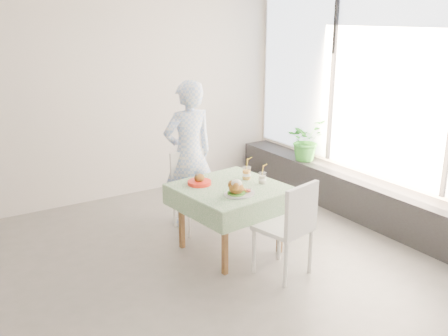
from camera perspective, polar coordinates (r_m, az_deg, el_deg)
floor at (r=5.05m, az=-6.54°, el=-12.50°), size 6.00×6.00×0.00m
wall_back at (r=6.83m, az=-16.31°, el=7.32°), size 6.00×0.02×2.80m
wall_front at (r=2.61m, az=17.50°, el=-8.36°), size 6.00×0.02×2.80m
wall_right at (r=6.37m, az=18.14°, el=6.49°), size 0.02×5.00×2.80m
window_pane at (r=6.31m, az=18.17°, el=8.70°), size 0.01×4.80×2.18m
window_ledge at (r=6.52m, az=16.07°, el=-3.60°), size 0.40×4.80×0.50m
cafe_table at (r=5.39m, az=0.74°, el=-4.93°), size 1.15×1.15×0.74m
chair_far at (r=6.00m, az=-3.35°, el=-4.37°), size 0.44×0.44×0.93m
chair_near at (r=5.02m, az=6.85°, el=-8.82°), size 0.55×0.55×0.98m
diner at (r=6.00m, az=-4.06°, el=1.61°), size 0.65×0.43×1.77m
main_dish at (r=5.02m, az=1.59°, el=-2.53°), size 0.33×0.33×0.17m
juice_cup_orange at (r=5.50m, az=2.59°, el=-0.65°), size 0.10×0.10×0.28m
juice_cup_lemonade at (r=5.38m, az=4.39°, el=-1.19°), size 0.09×0.09×0.24m
second_dish at (r=5.34m, az=-2.83°, el=-1.53°), size 0.25×0.25×0.12m
potted_plant at (r=7.13m, az=9.32°, el=3.20°), size 0.62×0.57×0.59m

